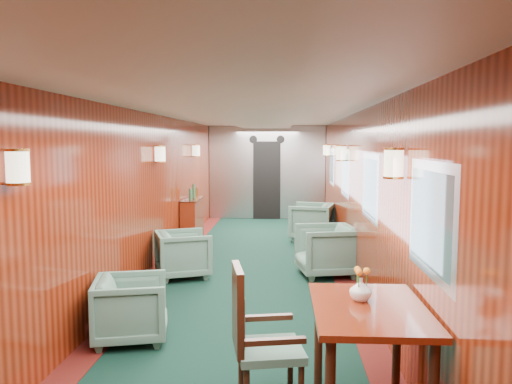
# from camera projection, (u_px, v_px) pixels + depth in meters

# --- Properties ---
(room) EXTENTS (12.00, 12.10, 2.40)m
(room) POSITION_uv_depth(u_px,v_px,m) (250.00, 167.00, 6.94)
(room) COLOR black
(room) RESTS_ON ground
(bulkhead) EXTENTS (2.98, 0.17, 2.39)m
(bulkhead) POSITION_uv_depth(u_px,v_px,m) (267.00, 173.00, 12.86)
(bulkhead) COLOR #ADAFB4
(bulkhead) RESTS_ON ground
(windows_right) EXTENTS (0.02, 8.60, 0.80)m
(windows_right) POSITION_uv_depth(u_px,v_px,m) (355.00, 179.00, 7.12)
(windows_right) COLOR #B0B2B8
(windows_right) RESTS_ON ground
(wall_sconces) EXTENTS (2.97, 7.97, 0.25)m
(wall_sconces) POSITION_uv_depth(u_px,v_px,m) (253.00, 155.00, 7.49)
(wall_sconces) COLOR beige
(wall_sconces) RESTS_ON ground
(dining_table) EXTENTS (0.79, 1.12, 0.84)m
(dining_table) POSITION_uv_depth(u_px,v_px,m) (369.00, 325.00, 3.49)
(dining_table) COLOR maroon
(dining_table) RESTS_ON ground
(side_chair) EXTENTS (0.57, 0.59, 1.09)m
(side_chair) POSITION_uv_depth(u_px,v_px,m) (256.00, 334.00, 3.61)
(side_chair) COLOR #1F483F
(side_chair) RESTS_ON ground
(credenza) EXTENTS (0.31, 0.98, 1.16)m
(credenza) POSITION_uv_depth(u_px,v_px,m) (192.00, 220.00, 9.80)
(credenza) COLOR maroon
(credenza) RESTS_ON ground
(flower_vase) EXTENTS (0.20, 0.20, 0.17)m
(flower_vase) POSITION_uv_depth(u_px,v_px,m) (361.00, 290.00, 3.59)
(flower_vase) COLOR silver
(flower_vase) RESTS_ON dining_table
(armchair_left_near) EXTENTS (0.85, 0.83, 0.65)m
(armchair_left_near) POSITION_uv_depth(u_px,v_px,m) (131.00, 308.00, 4.97)
(armchair_left_near) COLOR #1F483F
(armchair_left_near) RESTS_ON ground
(armchair_left_far) EXTENTS (0.97, 0.96, 0.69)m
(armchair_left_far) POSITION_uv_depth(u_px,v_px,m) (183.00, 254.00, 7.31)
(armchair_left_far) COLOR #1F483F
(armchair_left_far) RESTS_ON ground
(armchair_right_near) EXTENTS (0.97, 0.95, 0.76)m
(armchair_right_near) POSITION_uv_depth(u_px,v_px,m) (326.00, 250.00, 7.39)
(armchair_right_near) COLOR #1F483F
(armchair_right_near) RESTS_ON ground
(armchair_right_far) EXTENTS (0.99, 0.97, 0.75)m
(armchair_right_far) POSITION_uv_depth(u_px,v_px,m) (311.00, 221.00, 10.11)
(armchair_right_far) COLOR #1F483F
(armchair_right_far) RESTS_ON ground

